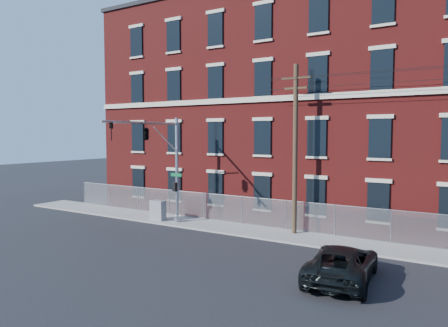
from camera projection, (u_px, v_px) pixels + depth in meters
ground at (215, 252)px, 21.49m from camera, size 140.00×140.00×0.00m
traffic_signal_mast at (154, 145)px, 26.12m from camera, size 0.90×6.75×7.00m
utility_pole_near at (295, 146)px, 24.80m from camera, size 1.80×0.28×10.00m
pickup_truck at (342, 263)px, 17.30m from camera, size 2.99×5.51×1.47m
utility_cabinet at (158, 210)px, 28.92m from camera, size 1.10×0.58×1.36m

